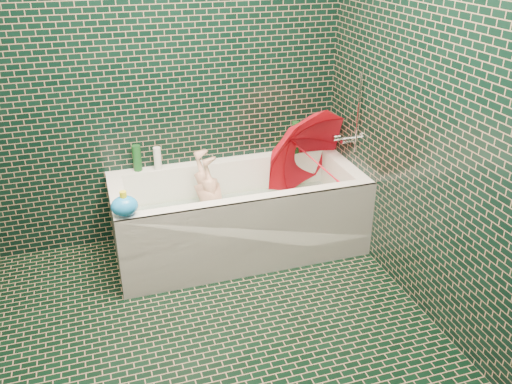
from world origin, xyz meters
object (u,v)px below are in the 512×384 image
object	(u,v)px
umbrella	(316,162)
rubber_duck	(285,148)
child	(215,210)
bathtub	(239,222)
bath_toy	(124,206)

from	to	relation	value
umbrella	rubber_duck	bearing A→B (deg)	90.67
umbrella	rubber_duck	xyz separation A→B (m)	(-0.12, 0.33, 0.00)
umbrella	rubber_duck	distance (m)	0.35
child	umbrella	xyz separation A→B (m)	(0.73, -0.05, 0.28)
rubber_duck	bathtub	bearing A→B (deg)	-133.93
bath_toy	rubber_duck	bearing A→B (deg)	7.26
bathtub	bath_toy	bearing A→B (deg)	-158.90
bathtub	umbrella	size ratio (longest dim) A/B	2.45
bathtub	bath_toy	xyz separation A→B (m)	(-0.78, -0.30, 0.41)
bathtub	child	distance (m)	0.19
child	bathtub	bearing A→B (deg)	66.10
child	bath_toy	bearing A→B (deg)	-64.26
child	bath_toy	xyz separation A→B (m)	(-0.62, -0.36, 0.31)
bath_toy	bathtub	bearing A→B (deg)	1.02
child	umbrella	bearing A→B (deg)	82.42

